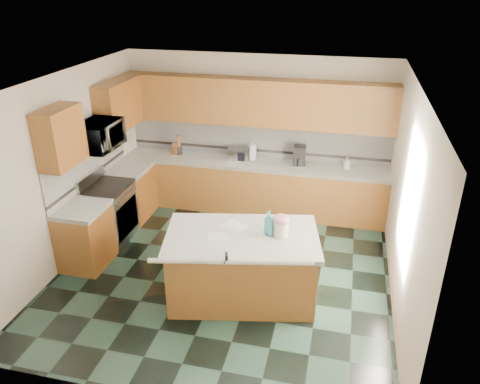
% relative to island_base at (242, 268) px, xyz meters
% --- Properties ---
extents(floor, '(4.60, 4.60, 0.00)m').
position_rel_island_base_xyz_m(floor, '(-0.37, 0.46, -0.43)').
color(floor, black).
rests_on(floor, ground).
extents(ceiling, '(4.60, 4.60, 0.00)m').
position_rel_island_base_xyz_m(ceiling, '(-0.37, 0.46, 2.27)').
color(ceiling, white).
rests_on(ceiling, ground).
extents(wall_back, '(4.60, 0.04, 2.70)m').
position_rel_island_base_xyz_m(wall_back, '(-0.37, 2.78, 0.92)').
color(wall_back, silver).
rests_on(wall_back, ground).
extents(wall_front, '(4.60, 0.04, 2.70)m').
position_rel_island_base_xyz_m(wall_front, '(-0.37, -1.86, 0.92)').
color(wall_front, silver).
rests_on(wall_front, ground).
extents(wall_left, '(0.04, 4.60, 2.70)m').
position_rel_island_base_xyz_m(wall_left, '(-2.69, 0.46, 0.92)').
color(wall_left, silver).
rests_on(wall_left, ground).
extents(wall_right, '(0.04, 4.60, 2.70)m').
position_rel_island_base_xyz_m(wall_right, '(1.95, 0.46, 0.92)').
color(wall_right, silver).
rests_on(wall_right, ground).
extents(back_base_cab, '(4.60, 0.60, 0.86)m').
position_rel_island_base_xyz_m(back_base_cab, '(-0.37, 2.46, 0.00)').
color(back_base_cab, '#5D3210').
rests_on(back_base_cab, ground).
extents(back_countertop, '(4.60, 0.64, 0.06)m').
position_rel_island_base_xyz_m(back_countertop, '(-0.37, 2.46, 0.46)').
color(back_countertop, white).
rests_on(back_countertop, back_base_cab).
extents(back_upper_cab, '(4.60, 0.33, 0.78)m').
position_rel_island_base_xyz_m(back_upper_cab, '(-0.37, 2.60, 1.51)').
color(back_upper_cab, '#5D3210').
rests_on(back_upper_cab, wall_back).
extents(back_backsplash, '(4.60, 0.02, 0.63)m').
position_rel_island_base_xyz_m(back_backsplash, '(-0.37, 2.75, 0.81)').
color(back_backsplash, silver).
rests_on(back_backsplash, back_countertop).
extents(back_accent_band, '(4.60, 0.01, 0.05)m').
position_rel_island_base_xyz_m(back_accent_band, '(-0.37, 2.75, 0.61)').
color(back_accent_band, black).
rests_on(back_accent_band, back_countertop).
extents(left_base_cab_rear, '(0.60, 0.82, 0.86)m').
position_rel_island_base_xyz_m(left_base_cab_rear, '(-2.37, 1.75, 0.00)').
color(left_base_cab_rear, '#5D3210').
rests_on(left_base_cab_rear, ground).
extents(left_counter_rear, '(0.64, 0.82, 0.06)m').
position_rel_island_base_xyz_m(left_counter_rear, '(-2.37, 1.75, 0.46)').
color(left_counter_rear, white).
rests_on(left_counter_rear, left_base_cab_rear).
extents(left_base_cab_front, '(0.60, 0.72, 0.86)m').
position_rel_island_base_xyz_m(left_base_cab_front, '(-2.37, 0.22, 0.00)').
color(left_base_cab_front, '#5D3210').
rests_on(left_base_cab_front, ground).
extents(left_counter_front, '(0.64, 0.72, 0.06)m').
position_rel_island_base_xyz_m(left_counter_front, '(-2.37, 0.22, 0.46)').
color(left_counter_front, white).
rests_on(left_counter_front, left_base_cab_front).
extents(left_backsplash, '(0.02, 2.30, 0.63)m').
position_rel_island_base_xyz_m(left_backsplash, '(-2.65, 1.01, 0.81)').
color(left_backsplash, silver).
rests_on(left_backsplash, wall_left).
extents(left_accent_band, '(0.01, 2.30, 0.05)m').
position_rel_island_base_xyz_m(left_accent_band, '(-2.65, 1.01, 0.61)').
color(left_accent_band, black).
rests_on(left_accent_band, wall_left).
extents(left_upper_cab_rear, '(0.33, 1.09, 0.78)m').
position_rel_island_base_xyz_m(left_upper_cab_rear, '(-2.50, 1.89, 1.51)').
color(left_upper_cab_rear, '#5D3210').
rests_on(left_upper_cab_rear, wall_left).
extents(left_upper_cab_front, '(0.33, 0.72, 0.78)m').
position_rel_island_base_xyz_m(left_upper_cab_front, '(-2.50, 0.22, 1.51)').
color(left_upper_cab_front, '#5D3210').
rests_on(left_upper_cab_front, wall_left).
extents(range_body, '(0.60, 0.76, 0.88)m').
position_rel_island_base_xyz_m(range_body, '(-2.37, 0.96, 0.01)').
color(range_body, '#B7B7BC').
rests_on(range_body, ground).
extents(range_oven_door, '(0.02, 0.68, 0.55)m').
position_rel_island_base_xyz_m(range_oven_door, '(-2.08, 0.96, -0.03)').
color(range_oven_door, black).
rests_on(range_oven_door, range_body).
extents(range_cooktop, '(0.62, 0.78, 0.04)m').
position_rel_island_base_xyz_m(range_cooktop, '(-2.37, 0.96, 0.47)').
color(range_cooktop, black).
rests_on(range_cooktop, range_body).
extents(range_handle, '(0.02, 0.66, 0.02)m').
position_rel_island_base_xyz_m(range_handle, '(-2.05, 0.96, 0.35)').
color(range_handle, '#B7B7BC').
rests_on(range_handle, range_body).
extents(range_backguard, '(0.06, 0.76, 0.18)m').
position_rel_island_base_xyz_m(range_backguard, '(-2.63, 0.96, 0.59)').
color(range_backguard, '#B7B7BC').
rests_on(range_backguard, range_body).
extents(microwave, '(0.50, 0.73, 0.41)m').
position_rel_island_base_xyz_m(microwave, '(-2.37, 0.96, 1.30)').
color(microwave, '#B7B7BC').
rests_on(microwave, wall_left).
extents(island_base, '(1.98, 1.37, 0.86)m').
position_rel_island_base_xyz_m(island_base, '(0.00, 0.00, 0.00)').
color(island_base, '#5D3210').
rests_on(island_base, ground).
extents(island_top, '(2.10, 1.49, 0.06)m').
position_rel_island_base_xyz_m(island_top, '(0.00, 0.00, 0.46)').
color(island_top, white).
rests_on(island_top, island_base).
extents(island_bullnose, '(1.89, 0.44, 0.06)m').
position_rel_island_base_xyz_m(island_bullnose, '(0.00, -0.57, 0.46)').
color(island_bullnose, white).
rests_on(island_bullnose, island_base).
extents(treat_jar, '(0.20, 0.20, 0.20)m').
position_rel_island_base_xyz_m(treat_jar, '(0.47, 0.10, 0.59)').
color(treat_jar, white).
rests_on(treat_jar, island_top).
extents(treat_jar_lid, '(0.21, 0.21, 0.13)m').
position_rel_island_base_xyz_m(treat_jar_lid, '(0.47, 0.10, 0.72)').
color(treat_jar_lid, pink).
rests_on(treat_jar_lid, treat_jar).
extents(treat_jar_knob, '(0.07, 0.02, 0.02)m').
position_rel_island_base_xyz_m(treat_jar_knob, '(0.47, 0.10, 0.76)').
color(treat_jar_knob, tan).
rests_on(treat_jar_knob, treat_jar_lid).
extents(treat_jar_knob_end_l, '(0.04, 0.04, 0.04)m').
position_rel_island_base_xyz_m(treat_jar_knob_end_l, '(0.44, 0.10, 0.76)').
color(treat_jar_knob_end_l, tan).
rests_on(treat_jar_knob_end_l, treat_jar_lid).
extents(treat_jar_knob_end_r, '(0.04, 0.04, 0.04)m').
position_rel_island_base_xyz_m(treat_jar_knob_end_r, '(0.50, 0.10, 0.76)').
color(treat_jar_knob_end_r, tan).
rests_on(treat_jar_knob_end_r, treat_jar_lid).
extents(soap_bottle_island, '(0.16, 0.16, 0.32)m').
position_rel_island_base_xyz_m(soap_bottle_island, '(0.32, 0.09, 0.65)').
color(soap_bottle_island, teal).
rests_on(soap_bottle_island, island_top).
extents(paper_sheet_a, '(0.29, 0.25, 0.00)m').
position_rel_island_base_xyz_m(paper_sheet_a, '(-0.28, -0.10, 0.49)').
color(paper_sheet_a, white).
rests_on(paper_sheet_a, island_top).
extents(paper_sheet_b, '(0.39, 0.35, 0.00)m').
position_rel_island_base_xyz_m(paper_sheet_b, '(-0.14, 0.21, 0.49)').
color(paper_sheet_b, white).
rests_on(paper_sheet_b, island_top).
extents(clamp_body, '(0.06, 0.10, 0.09)m').
position_rel_island_base_xyz_m(clamp_body, '(-0.06, -0.55, 0.50)').
color(clamp_body, black).
rests_on(clamp_body, island_top).
extents(clamp_handle, '(0.02, 0.07, 0.02)m').
position_rel_island_base_xyz_m(clamp_handle, '(-0.06, -0.61, 0.48)').
color(clamp_handle, black).
rests_on(clamp_handle, island_top).
extents(knife_block, '(0.14, 0.17, 0.22)m').
position_rel_island_base_xyz_m(knife_block, '(-1.81, 2.51, 0.59)').
color(knife_block, '#472814').
rests_on(knife_block, back_countertop).
extents(utensil_crock, '(0.12, 0.12, 0.15)m').
position_rel_island_base_xyz_m(utensil_crock, '(-1.75, 2.54, 0.56)').
color(utensil_crock, black).
rests_on(utensil_crock, back_countertop).
extents(utensil_bundle, '(0.07, 0.07, 0.21)m').
position_rel_island_base_xyz_m(utensil_bundle, '(-1.75, 2.54, 0.74)').
color(utensil_bundle, '#472814').
rests_on(utensil_bundle, utensil_crock).
extents(toaster_oven, '(0.38, 0.30, 0.20)m').
position_rel_island_base_xyz_m(toaster_oven, '(-0.65, 2.51, 0.59)').
color(toaster_oven, '#B7B7BC').
rests_on(toaster_oven, back_countertop).
extents(toaster_oven_door, '(0.30, 0.01, 0.16)m').
position_rel_island_base_xyz_m(toaster_oven_door, '(-0.65, 2.41, 0.59)').
color(toaster_oven_door, black).
rests_on(toaster_oven_door, toaster_oven).
extents(paper_towel, '(0.13, 0.13, 0.29)m').
position_rel_island_base_xyz_m(paper_towel, '(-0.40, 2.56, 0.64)').
color(paper_towel, white).
rests_on(paper_towel, back_countertop).
extents(paper_towel_base, '(0.20, 0.20, 0.01)m').
position_rel_island_base_xyz_m(paper_towel_base, '(-0.40, 2.56, 0.50)').
color(paper_towel_base, '#B7B7BC').
rests_on(paper_towel_base, back_countertop).
extents(water_jug, '(0.15, 0.15, 0.25)m').
position_rel_island_base_xyz_m(water_jug, '(0.44, 2.52, 0.61)').
color(water_jug, teal).
rests_on(water_jug, back_countertop).
extents(water_jug_neck, '(0.07, 0.07, 0.04)m').
position_rel_island_base_xyz_m(water_jug_neck, '(0.44, 2.52, 0.75)').
color(water_jug_neck, teal).
rests_on(water_jug_neck, water_jug).
extents(coffee_maker, '(0.22, 0.24, 0.34)m').
position_rel_island_base_xyz_m(coffee_maker, '(0.41, 2.54, 0.66)').
color(coffee_maker, black).
rests_on(coffee_maker, back_countertop).
extents(coffee_carafe, '(0.14, 0.14, 0.14)m').
position_rel_island_base_xyz_m(coffee_carafe, '(0.41, 2.49, 0.56)').
color(coffee_carafe, black).
rests_on(coffee_carafe, back_countertop).
extents(soap_bottle_back, '(0.12, 0.12, 0.21)m').
position_rel_island_base_xyz_m(soap_bottle_back, '(1.20, 2.51, 0.59)').
color(soap_bottle_back, white).
rests_on(soap_bottle_back, back_countertop).
extents(soap_back_cap, '(0.02, 0.02, 0.03)m').
position_rel_island_base_xyz_m(soap_back_cap, '(1.20, 2.51, 0.71)').
color(soap_back_cap, red).
rests_on(soap_back_cap, soap_bottle_back).
extents(window_light_proxy, '(0.02, 1.40, 1.10)m').
position_rel_island_base_xyz_m(window_light_proxy, '(1.92, 0.26, 1.07)').
color(window_light_proxy, white).
rests_on(window_light_proxy, wall_right).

